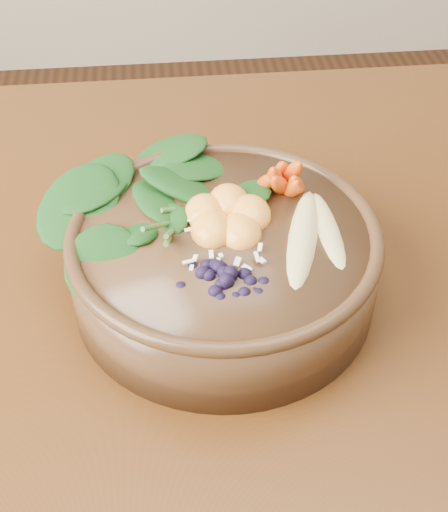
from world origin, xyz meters
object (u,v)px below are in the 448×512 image
(carrot_cluster, at_px, (283,150))
(blueberry_pile, at_px, (224,260))
(stoneware_bowl, at_px, (224,264))
(mandarin_cluster, at_px, (227,207))
(kale_heap, at_px, (181,173))
(banana_halves, at_px, (317,221))

(carrot_cluster, relative_size, blueberry_pile, 0.60)
(stoneware_bowl, bearing_deg, blueberry_pile, -96.22)
(carrot_cluster, relative_size, mandarin_cluster, 0.87)
(stoneware_bowl, relative_size, kale_heap, 1.53)
(banana_halves, xyz_separation_m, blueberry_pile, (-0.09, -0.05, 0.01))
(carrot_cluster, xyz_separation_m, mandarin_cluster, (-0.06, -0.05, -0.02))
(mandarin_cluster, bearing_deg, stoneware_bowl, -105.42)
(mandarin_cluster, bearing_deg, carrot_cluster, 41.11)
(mandarin_cluster, bearing_deg, kale_heap, 129.13)
(kale_heap, bearing_deg, carrot_cluster, 1.43)
(carrot_cluster, height_order, mandarin_cluster, carrot_cluster)
(stoneware_bowl, xyz_separation_m, blueberry_pile, (-0.01, -0.06, 0.06))
(kale_heap, relative_size, banana_halves, 1.19)
(stoneware_bowl, distance_m, mandarin_cluster, 0.06)
(blueberry_pile, bearing_deg, banana_halves, 29.40)
(kale_heap, height_order, carrot_cluster, carrot_cluster)
(stoneware_bowl, relative_size, mandarin_cluster, 3.15)
(kale_heap, distance_m, mandarin_cluster, 0.06)
(stoneware_bowl, height_order, kale_heap, kale_heap)
(mandarin_cluster, height_order, blueberry_pile, blueberry_pile)
(carrot_cluster, bearing_deg, banana_halves, -66.94)
(blueberry_pile, bearing_deg, mandarin_cluster, 81.65)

